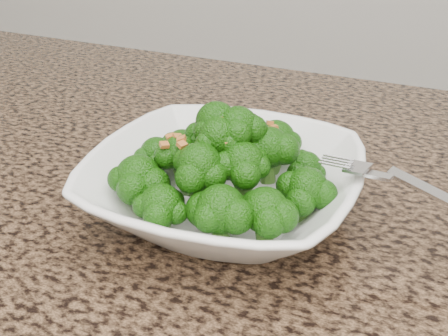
% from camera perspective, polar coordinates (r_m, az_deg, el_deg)
% --- Properties ---
extents(granite_counter, '(1.64, 1.04, 0.03)m').
position_cam_1_polar(granite_counter, '(0.46, 6.54, -13.90)').
color(granite_counter, brown).
rests_on(granite_counter, cabinet).
extents(bowl, '(0.26, 0.26, 0.06)m').
position_cam_1_polar(bowl, '(0.52, -0.00, -1.94)').
color(bowl, white).
rests_on(bowl, granite_counter).
extents(broccoli_pile, '(0.22, 0.22, 0.07)m').
position_cam_1_polar(broccoli_pile, '(0.49, -0.00, 4.82)').
color(broccoli_pile, '#185209').
rests_on(broccoli_pile, bowl).
extents(garlic_topping, '(0.13, 0.13, 0.01)m').
position_cam_1_polar(garlic_topping, '(0.47, -0.00, 9.16)').
color(garlic_topping, '#BD6F2E').
rests_on(garlic_topping, broccoli_pile).
extents(fork, '(0.18, 0.07, 0.01)m').
position_cam_1_polar(fork, '(0.48, 15.92, -0.87)').
color(fork, silver).
rests_on(fork, bowl).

